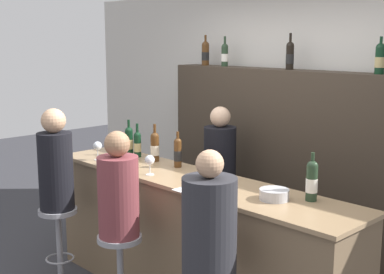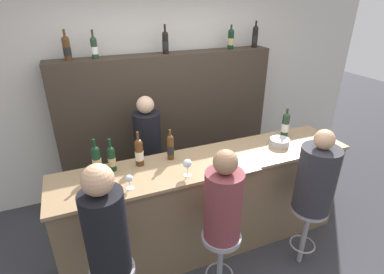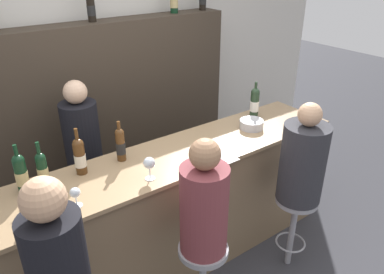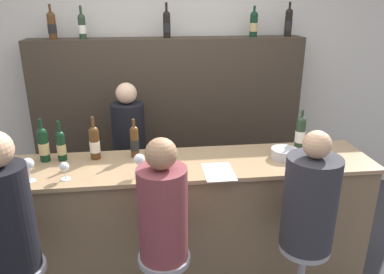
{
  "view_description": "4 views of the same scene",
  "coord_description": "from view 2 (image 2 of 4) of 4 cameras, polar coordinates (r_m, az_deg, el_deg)",
  "views": [
    {
      "loc": [
        2.92,
        -2.53,
        2.12
      ],
      "look_at": [
        0.05,
        0.24,
        1.38
      ],
      "focal_mm": 50.0,
      "sensor_mm": 36.0,
      "label": 1
    },
    {
      "loc": [
        -1.1,
        -1.95,
        2.47
      ],
      "look_at": [
        -0.16,
        0.34,
        1.29
      ],
      "focal_mm": 28.0,
      "sensor_mm": 36.0,
      "label": 2
    },
    {
      "loc": [
        -1.31,
        -1.76,
        2.41
      ],
      "look_at": [
        0.16,
        0.26,
        1.16
      ],
      "focal_mm": 35.0,
      "sensor_mm": 36.0,
      "label": 3
    },
    {
      "loc": [
        -0.23,
        -2.27,
        2.2
      ],
      "look_at": [
        0.09,
        0.32,
        1.24
      ],
      "focal_mm": 35.0,
      "sensor_mm": 36.0,
      "label": 4
    }
  ],
  "objects": [
    {
      "name": "wall_back",
      "position": [
        4.05,
        -5.62,
        8.54
      ],
      "size": [
        6.4,
        0.05,
        2.6
      ],
      "color": "beige",
      "rests_on": "ground_plane"
    },
    {
      "name": "wine_bottle_counter_4",
      "position": [
        3.43,
        17.37,
        2.26
      ],
      "size": [
        0.08,
        0.08,
        0.33
      ],
      "color": "#233823",
      "rests_on": "bar_counter"
    },
    {
      "name": "wine_bottle_counter_2",
      "position": [
        2.76,
        -10.05,
        -2.85
      ],
      "size": [
        0.08,
        0.08,
        0.33
      ],
      "color": "#4C2D14",
      "rests_on": "bar_counter"
    },
    {
      "name": "wine_bottle_backbar_4",
      "position": [
        4.23,
        11.92,
        18.25
      ],
      "size": [
        0.08,
        0.08,
        0.33
      ],
      "color": "black",
      "rests_on": "back_bar_cabinet"
    },
    {
      "name": "bar_stool_right",
      "position": [
        3.17,
        21.09,
        -14.66
      ],
      "size": [
        0.33,
        0.33,
        0.68
      ],
      "color": "gray",
      "rests_on": "ground_plane"
    },
    {
      "name": "wine_bottle_backbar_2",
      "position": [
        3.69,
        -5.1,
        17.55
      ],
      "size": [
        0.07,
        0.07,
        0.33
      ],
      "color": "black",
      "rests_on": "back_bar_cabinet"
    },
    {
      "name": "wine_bottle_backbar_0",
      "position": [
        3.53,
        -22.77,
        15.36
      ],
      "size": [
        0.08,
        0.08,
        0.32
      ],
      "color": "#4C2D14",
      "rests_on": "back_bar_cabinet"
    },
    {
      "name": "guest_seated_left",
      "position": [
        2.17,
        -16.19,
        -16.19
      ],
      "size": [
        0.29,
        0.29,
        0.87
      ],
      "color": "black",
      "rests_on": "bar_stool_left"
    },
    {
      "name": "bar_counter",
      "position": [
        3.16,
        3.18,
        -12.57
      ],
      "size": [
        2.93,
        0.61,
        1.04
      ],
      "color": "brown",
      "rests_on": "ground_plane"
    },
    {
      "name": "metal_bowl",
      "position": [
        3.25,
        16.32,
        -0.93
      ],
      "size": [
        0.2,
        0.2,
        0.07
      ],
      "color": "#B7B7BC",
      "rests_on": "bar_counter"
    },
    {
      "name": "bartender",
      "position": [
        3.55,
        -8.13,
        -4.78
      ],
      "size": [
        0.3,
        0.3,
        1.5
      ],
      "color": "black",
      "rests_on": "ground_plane"
    },
    {
      "name": "back_bar_cabinet",
      "position": [
        3.98,
        -4.42,
        2.41
      ],
      "size": [
        2.75,
        0.28,
        1.84
      ],
      "color": "#382D23",
      "rests_on": "ground_plane"
    },
    {
      "name": "wine_glass_2",
      "position": [
        2.57,
        -0.88,
        -5.17
      ],
      "size": [
        0.08,
        0.08,
        0.16
      ],
      "color": "silver",
      "rests_on": "bar_counter"
    },
    {
      "name": "wine_bottle_backbar_3",
      "position": [
        4.04,
        7.39,
        18.05
      ],
      "size": [
        0.08,
        0.08,
        0.3
      ],
      "color": "black",
      "rests_on": "back_bar_cabinet"
    },
    {
      "name": "wine_bottle_counter_3",
      "position": [
        2.83,
        -4.13,
        -1.87
      ],
      "size": [
        0.07,
        0.07,
        0.31
      ],
      "color": "#4C2D14",
      "rests_on": "bar_counter"
    },
    {
      "name": "wine_bottle_counter_1",
      "position": [
        2.74,
        -15.08,
        -3.95
      ],
      "size": [
        0.07,
        0.07,
        0.31
      ],
      "color": "black",
      "rests_on": "bar_counter"
    },
    {
      "name": "guest_seated_middle",
      "position": [
        2.39,
        5.99,
        -12.08
      ],
      "size": [
        0.3,
        0.3,
        0.79
      ],
      "color": "brown",
      "rests_on": "bar_stool_middle"
    },
    {
      "name": "wine_bottle_counter_0",
      "position": [
        2.73,
        -17.72,
        -4.15
      ],
      "size": [
        0.08,
        0.08,
        0.33
      ],
      "color": "black",
      "rests_on": "bar_counter"
    },
    {
      "name": "guest_seated_right",
      "position": [
        2.89,
        22.63,
        -7.04
      ],
      "size": [
        0.34,
        0.34,
        0.79
      ],
      "color": "#28282D",
      "rests_on": "bar_stool_right"
    },
    {
      "name": "wine_glass_1",
      "position": [
        2.47,
        -11.86,
        -7.87
      ],
      "size": [
        0.07,
        0.07,
        0.13
      ],
      "color": "silver",
      "rests_on": "bar_counter"
    },
    {
      "name": "bar_stool_middle",
      "position": [
        2.72,
        5.48,
        -20.49
      ],
      "size": [
        0.33,
        0.33,
        0.68
      ],
      "color": "gray",
      "rests_on": "ground_plane"
    },
    {
      "name": "ground_plane",
      "position": [
        3.34,
        5.2,
        -22.46
      ],
      "size": [
        16.0,
        16.0,
        0.0
      ],
      "primitive_type": "plane",
      "color": "#333338"
    },
    {
      "name": "wine_glass_0",
      "position": [
        2.44,
        -17.25,
        -8.12
      ],
      "size": [
        0.08,
        0.08,
        0.17
      ],
      "color": "silver",
      "rests_on": "bar_counter"
    },
    {
      "name": "tasting_menu",
      "position": [
        2.84,
        9.74,
        -5.1
      ],
      "size": [
        0.21,
        0.3,
        0.0
      ],
      "color": "white",
      "rests_on": "bar_counter"
    },
    {
      "name": "wine_bottle_backbar_1",
      "position": [
        3.54,
        -18.14,
        15.92
      ],
      "size": [
        0.07,
        0.07,
        0.3
      ],
      "color": "#233823",
      "rests_on": "back_bar_cabinet"
    }
  ]
}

